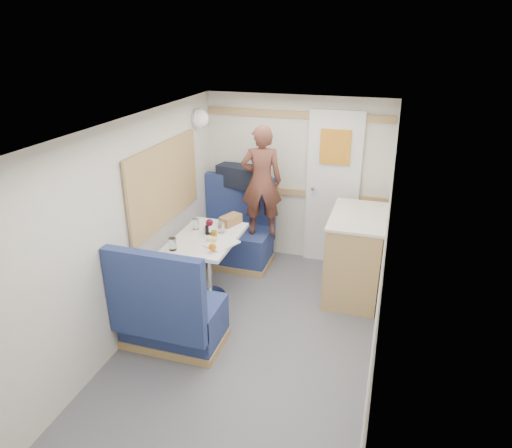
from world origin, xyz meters
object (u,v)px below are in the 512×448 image
(duffel_bag, at_px, (240,176))
(bread_loaf, at_px, (231,220))
(bench_near, at_px, (170,318))
(tray, at_px, (221,244))
(cheese_block, at_px, (212,239))
(bench_far, at_px, (235,239))
(tumbler_left, at_px, (173,244))
(orange_fruit, at_px, (212,247))
(dome_light, at_px, (200,118))
(tumbler_mid, at_px, (196,224))
(tumbler_right, at_px, (221,228))
(galley_counter, at_px, (355,254))
(salt_grinder, at_px, (204,230))
(person, at_px, (261,181))
(wine_glass, at_px, (209,223))
(beer_glass, at_px, (214,235))
(dinette_table, at_px, (207,250))
(pepper_grinder, at_px, (207,230))

(duffel_bag, distance_m, bread_loaf, 0.80)
(bench_near, relative_size, tray, 3.42)
(duffel_bag, relative_size, cheese_block, 5.56)
(bench_far, distance_m, tumbler_left, 1.34)
(orange_fruit, bearing_deg, cheese_block, 112.52)
(orange_fruit, relative_size, bread_loaf, 0.30)
(dome_light, xyz_separation_m, tumbler_mid, (0.22, -0.71, -0.97))
(tumbler_right, xyz_separation_m, bread_loaf, (0.02, 0.24, -0.01))
(galley_counter, distance_m, tumbler_left, 1.92)
(duffel_bag, xyz_separation_m, tumbler_left, (-0.17, -1.50, -0.25))
(salt_grinder, bearing_deg, orange_fruit, -56.99)
(person, height_order, tumbler_right, person)
(tray, height_order, tumbler_left, tumbler_left)
(dome_light, xyz_separation_m, orange_fruit, (0.59, -1.16, -0.98))
(wine_glass, distance_m, bread_loaf, 0.34)
(beer_glass, distance_m, bread_loaf, 0.41)
(orange_fruit, bearing_deg, dinette_table, 122.30)
(galley_counter, relative_size, tumbler_left, 7.53)
(person, height_order, bread_loaf, person)
(dome_light, height_order, tray, dome_light)
(bench_near, xyz_separation_m, tray, (0.22, 0.74, 0.43))
(pepper_grinder, bearing_deg, wine_glass, 18.72)
(bench_far, distance_m, tumbler_right, 0.88)
(beer_glass, xyz_separation_m, pepper_grinder, (-0.11, 0.09, 0.00))
(bench_far, xyz_separation_m, tumbler_mid, (-0.17, -0.72, 0.48))
(orange_fruit, height_order, tumbler_left, tumbler_left)
(galley_counter, relative_size, tray, 2.99)
(tumbler_mid, bearing_deg, bread_loaf, 37.21)
(duffel_bag, bearing_deg, cheese_block, -71.03)
(person, bearing_deg, pepper_grinder, 48.34)
(bench_near, height_order, galley_counter, bench_near)
(galley_counter, xyz_separation_m, tumbler_left, (-1.65, -0.92, 0.31))
(duffel_bag, height_order, wine_glass, duffel_bag)
(bench_near, distance_m, galley_counter, 2.04)
(pepper_grinder, bearing_deg, bench_far, 89.20)
(dome_light, height_order, duffel_bag, dome_light)
(wine_glass, bearing_deg, dinette_table, -103.35)
(galley_counter, height_order, tumbler_mid, galley_counter)
(tumbler_mid, bearing_deg, duffel_bag, 80.58)
(person, relative_size, wine_glass, 7.62)
(dome_light, bearing_deg, wine_glass, -62.74)
(dome_light, distance_m, duffel_bag, 0.86)
(dinette_table, bearing_deg, bread_loaf, 70.60)
(cheese_block, relative_size, bread_loaf, 0.40)
(wine_glass, bearing_deg, duffel_bag, 91.49)
(dinette_table, distance_m, duffel_bag, 1.21)
(dome_light, xyz_separation_m, wine_glass, (0.41, -0.79, -0.91))
(tumbler_left, bearing_deg, person, 65.89)
(beer_glass, bearing_deg, orange_fruit, -71.14)
(wine_glass, bearing_deg, dome_light, 117.26)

